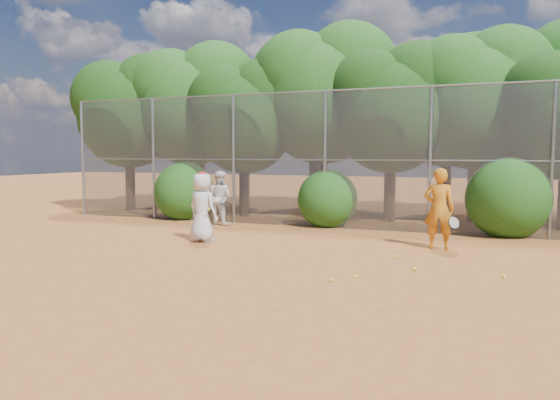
% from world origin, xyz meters
% --- Properties ---
extents(ground, '(80.00, 80.00, 0.00)m').
position_xyz_m(ground, '(0.00, 0.00, 0.00)').
color(ground, '#9D5523').
rests_on(ground, ground).
extents(fence_back, '(20.05, 0.09, 4.03)m').
position_xyz_m(fence_back, '(-0.12, 6.00, 2.05)').
color(fence_back, gray).
rests_on(fence_back, ground).
extents(tree_0, '(4.38, 3.81, 6.00)m').
position_xyz_m(tree_0, '(-9.44, 8.04, 3.93)').
color(tree_0, black).
rests_on(tree_0, ground).
extents(tree_1, '(4.64, 4.03, 6.35)m').
position_xyz_m(tree_1, '(-6.94, 8.54, 4.16)').
color(tree_1, black).
rests_on(tree_1, ground).
extents(tree_2, '(3.99, 3.47, 5.47)m').
position_xyz_m(tree_2, '(-4.45, 7.83, 3.58)').
color(tree_2, black).
rests_on(tree_2, ground).
extents(tree_3, '(4.89, 4.26, 6.70)m').
position_xyz_m(tree_3, '(-1.94, 8.84, 4.40)').
color(tree_3, black).
rests_on(tree_3, ground).
extents(tree_4, '(4.19, 3.64, 5.73)m').
position_xyz_m(tree_4, '(0.55, 8.24, 3.76)').
color(tree_4, black).
rests_on(tree_4, ground).
extents(tree_5, '(4.51, 3.92, 6.17)m').
position_xyz_m(tree_5, '(3.06, 9.04, 4.05)').
color(tree_5, black).
rests_on(tree_5, ground).
extents(tree_9, '(4.83, 4.20, 6.62)m').
position_xyz_m(tree_9, '(-7.94, 10.84, 4.34)').
color(tree_9, black).
rests_on(tree_9, ground).
extents(tree_10, '(5.15, 4.48, 7.06)m').
position_xyz_m(tree_10, '(-2.93, 11.05, 4.63)').
color(tree_10, black).
rests_on(tree_10, ground).
extents(tree_11, '(4.64, 4.03, 6.35)m').
position_xyz_m(tree_11, '(2.06, 10.64, 4.16)').
color(tree_11, black).
rests_on(tree_11, ground).
extents(bush_0, '(2.00, 2.00, 2.00)m').
position_xyz_m(bush_0, '(-6.00, 6.30, 1.00)').
color(bush_0, '#184711').
rests_on(bush_0, ground).
extents(bush_1, '(1.80, 1.80, 1.80)m').
position_xyz_m(bush_1, '(-1.00, 6.30, 0.90)').
color(bush_1, '#184711').
rests_on(bush_1, ground).
extents(bush_2, '(2.20, 2.20, 2.20)m').
position_xyz_m(bush_2, '(4.00, 6.30, 1.10)').
color(bush_2, '#184711').
rests_on(bush_2, ground).
extents(player_yellow, '(0.86, 0.59, 1.87)m').
position_xyz_m(player_yellow, '(2.52, 3.54, 0.93)').
color(player_yellow, '#C77217').
rests_on(player_yellow, ground).
extents(player_teen, '(0.95, 0.74, 1.75)m').
position_xyz_m(player_teen, '(-3.03, 2.38, 0.87)').
color(player_teen, silver).
rests_on(player_teen, ground).
extents(player_white, '(0.92, 0.81, 1.65)m').
position_xyz_m(player_white, '(-4.18, 5.40, 0.83)').
color(player_white, silver).
rests_on(player_white, ground).
extents(ball_0, '(0.07, 0.07, 0.07)m').
position_xyz_m(ball_0, '(2.37, 0.94, 0.03)').
color(ball_0, yellow).
rests_on(ball_0, ground).
extents(ball_1, '(0.07, 0.07, 0.07)m').
position_xyz_m(ball_1, '(1.80, 2.02, 0.03)').
color(ball_1, yellow).
rests_on(ball_1, ground).
extents(ball_2, '(0.07, 0.07, 0.07)m').
position_xyz_m(ball_2, '(1.49, -0.08, 0.03)').
color(ball_2, yellow).
rests_on(ball_2, ground).
extents(ball_3, '(0.07, 0.07, 0.07)m').
position_xyz_m(ball_3, '(3.91, 0.90, 0.03)').
color(ball_3, yellow).
rests_on(ball_3, ground).
extents(ball_4, '(0.07, 0.07, 0.07)m').
position_xyz_m(ball_4, '(1.16, -0.49, 0.03)').
color(ball_4, yellow).
rests_on(ball_4, ground).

